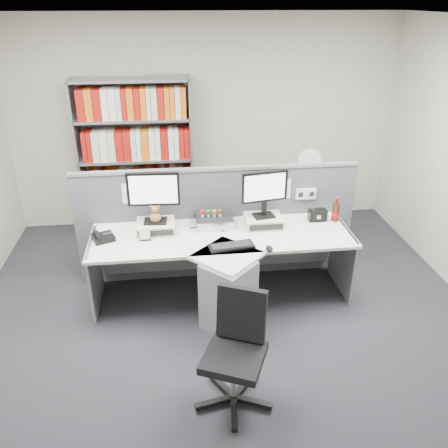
{
  "coord_description": "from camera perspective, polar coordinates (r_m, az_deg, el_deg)",
  "views": [
    {
      "loc": [
        -0.46,
        -3.24,
        2.84
      ],
      "look_at": [
        0.0,
        0.65,
        0.92
      ],
      "focal_mm": 37.13,
      "sensor_mm": 36.0,
      "label": 1
    }
  ],
  "objects": [
    {
      "name": "cola_bottle",
      "position": [
        4.99,
        13.59,
        1.42
      ],
      "size": [
        0.08,
        0.08,
        0.26
      ],
      "color": "#3F190A",
      "rests_on": "desk"
    },
    {
      "name": "desk_phone",
      "position": [
        4.64,
        -14.69,
        -1.59
      ],
      "size": [
        0.25,
        0.24,
        0.08
      ],
      "color": "black",
      "rests_on": "desk"
    },
    {
      "name": "speaker",
      "position": [
        4.97,
        11.43,
        1.09
      ],
      "size": [
        0.19,
        0.1,
        0.12
      ],
      "primitive_type": "cube",
      "color": "black",
      "rests_on": "desk"
    },
    {
      "name": "plush_toy",
      "position": [
        4.63,
        -8.45,
        1.07
      ],
      "size": [
        0.11,
        0.11,
        0.19
      ],
      "color": "#9F6A35",
      "rests_on": "monitor_riser_left"
    },
    {
      "name": "monitor_left",
      "position": [
        4.56,
        -8.67,
        3.77
      ],
      "size": [
        0.51,
        0.18,
        0.52
      ],
      "color": "black",
      "rests_on": "monitor_riser_left"
    },
    {
      "name": "keyboard",
      "position": [
        4.37,
        0.91,
        -2.74
      ],
      "size": [
        0.45,
        0.22,
        0.03
      ],
      "color": "black",
      "rests_on": "desk"
    },
    {
      "name": "monitor_riser_right",
      "position": [
        4.79,
        4.88,
        0.38
      ],
      "size": [
        0.38,
        0.31,
        0.1
      ],
      "color": "beige",
      "rests_on": "desk"
    },
    {
      "name": "mouse",
      "position": [
        4.33,
        5.6,
        -3.03
      ],
      "size": [
        0.06,
        0.1,
        0.04
      ],
      "primitive_type": "ellipsoid",
      "color": "black",
      "rests_on": "desk"
    },
    {
      "name": "desktop_pc",
      "position": [
        4.79,
        -1.22,
        0.46
      ],
      "size": [
        0.37,
        0.33,
        0.1
      ],
      "color": "black",
      "rests_on": "desk"
    },
    {
      "name": "desk_fan",
      "position": [
        5.79,
        10.38,
        7.32
      ],
      "size": [
        0.3,
        0.18,
        0.51
      ],
      "color": "white",
      "rests_on": "filing_cabinet"
    },
    {
      "name": "room_shell",
      "position": [
        3.44,
        1.29,
        8.31
      ],
      "size": [
        5.04,
        5.54,
        2.72
      ],
      "color": "beige",
      "rests_on": "ground"
    },
    {
      "name": "monitor_right",
      "position": [
        4.65,
        5.03,
        4.15
      ],
      "size": [
        0.47,
        0.19,
        0.48
      ],
      "color": "black",
      "rests_on": "monitor_riser_right"
    },
    {
      "name": "desk",
      "position": [
        4.54,
        0.08,
        -5.57
      ],
      "size": [
        2.6,
        1.2,
        0.72
      ],
      "color": "silver",
      "rests_on": "ground"
    },
    {
      "name": "partition",
      "position": [
        5.02,
        -0.75,
        0.22
      ],
      "size": [
        3.0,
        0.08,
        1.27
      ],
      "color": "#51545C",
      "rests_on": "ground"
    },
    {
      "name": "desk_calendar",
      "position": [
        4.55,
        -9.71,
        -1.28
      ],
      "size": [
        0.11,
        0.08,
        0.13
      ],
      "color": "black",
      "rests_on": "desk"
    },
    {
      "name": "monitor_riser_left",
      "position": [
        4.7,
        -8.38,
        -0.31
      ],
      "size": [
        0.38,
        0.31,
        0.1
      ],
      "color": "beige",
      "rests_on": "desk"
    },
    {
      "name": "figurines",
      "position": [
        4.73,
        -1.57,
        1.46
      ],
      "size": [
        0.23,
        0.05,
        0.09
      ],
      "color": "beige",
      "rests_on": "desktop_pc"
    },
    {
      "name": "shelving_unit",
      "position": [
        6.0,
        -10.7,
        7.56
      ],
      "size": [
        1.41,
        0.4,
        2.0
      ],
      "color": "gray",
      "rests_on": "ground"
    },
    {
      "name": "office_chair",
      "position": [
        3.59,
        1.56,
        -14.87
      ],
      "size": [
        0.6,
        0.61,
        0.91
      ],
      "color": "silver",
      "rests_on": "ground"
    },
    {
      "name": "ground",
      "position": [
        4.33,
        1.04,
        -14.84
      ],
      "size": [
        5.5,
        5.5,
        0.0
      ],
      "primitive_type": "plane",
      "color": "#2D2E35",
      "rests_on": "ground"
    },
    {
      "name": "filing_cabinet",
      "position": [
        6.03,
        9.87,
        1.33
      ],
      "size": [
        0.45,
        0.61,
        0.7
      ],
      "color": "gray",
      "rests_on": "ground"
    }
  ]
}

